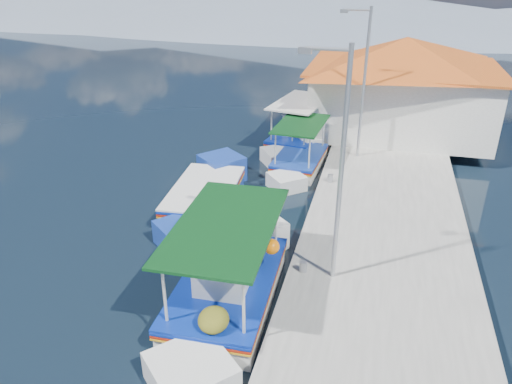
# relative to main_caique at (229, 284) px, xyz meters

# --- Properties ---
(ground) EXTENTS (160.00, 160.00, 0.00)m
(ground) POSITION_rel_main_caique_xyz_m (-2.05, -0.92, -0.51)
(ground) COLOR black
(ground) RESTS_ON ground
(quay) EXTENTS (5.00, 44.00, 0.50)m
(quay) POSITION_rel_main_caique_xyz_m (3.85, 5.08, -0.26)
(quay) COLOR #ADAAA2
(quay) RESTS_ON ground
(bollards) EXTENTS (0.20, 17.20, 0.30)m
(bollards) POSITION_rel_main_caique_xyz_m (1.75, 4.33, 0.14)
(bollards) COLOR #A5A8AD
(bollards) RESTS_ON quay
(main_caique) EXTENTS (2.49, 7.99, 2.63)m
(main_caique) POSITION_rel_main_caique_xyz_m (0.00, 0.00, 0.00)
(main_caique) COLOR white
(main_caique) RESTS_ON ground
(caique_green_canopy) EXTENTS (2.04, 5.96, 2.23)m
(caique_green_canopy) POSITION_rel_main_caique_xyz_m (0.21, 9.31, -0.17)
(caique_green_canopy) COLOR white
(caique_green_canopy) RESTS_ON ground
(caique_blue_hull) EXTENTS (2.50, 7.17, 1.28)m
(caique_blue_hull) POSITION_rel_main_caique_xyz_m (-2.41, 4.87, -0.16)
(caique_blue_hull) COLOR navy
(caique_blue_hull) RESTS_ON ground
(caique_far) EXTENTS (2.82, 6.79, 2.42)m
(caique_far) POSITION_rel_main_caique_xyz_m (-0.29, 12.02, -0.06)
(caique_far) COLOR white
(caique_far) RESTS_ON ground
(harbor_building) EXTENTS (10.49, 10.49, 4.40)m
(harbor_building) POSITION_rel_main_caique_xyz_m (4.15, 14.08, 2.27)
(harbor_building) COLOR white
(harbor_building) RESTS_ON quay
(lamp_post_near) EXTENTS (1.21, 0.14, 6.00)m
(lamp_post_near) POSITION_rel_main_caique_xyz_m (2.46, 1.08, 3.35)
(lamp_post_near) COLOR #A5A8AD
(lamp_post_near) RESTS_ON quay
(lamp_post_far) EXTENTS (1.21, 0.14, 6.00)m
(lamp_post_far) POSITION_rel_main_caique_xyz_m (2.46, 10.08, 3.35)
(lamp_post_far) COLOR #A5A8AD
(lamp_post_far) RESTS_ON quay
(mountain_ridge) EXTENTS (171.40, 96.00, 5.50)m
(mountain_ridge) POSITION_rel_main_caique_xyz_m (4.49, 55.08, 1.53)
(mountain_ridge) COLOR slate
(mountain_ridge) RESTS_ON ground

